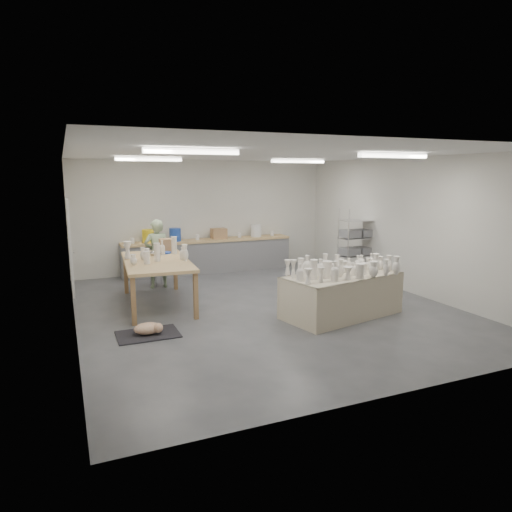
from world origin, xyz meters
name	(u,v)px	position (x,y,z in m)	size (l,w,h in m)	color
room	(257,204)	(-0.11, 0.08, 2.06)	(8.00, 8.02, 3.00)	#424449
back_counter	(208,254)	(-0.01, 3.68, 0.49)	(4.60, 0.60, 1.24)	tan
wire_shelf	(357,243)	(3.20, 1.40, 0.92)	(0.88, 0.48, 1.80)	silver
drying_table	(342,293)	(1.12, -1.07, 0.44)	(2.40, 1.52, 1.16)	olive
work_table	(157,260)	(-1.88, 1.11, 0.92)	(1.41, 2.56, 1.30)	tan
rug	(148,334)	(-2.41, -0.72, 0.01)	(1.00, 0.70, 0.02)	black
cat	(149,328)	(-2.39, -0.74, 0.12)	(0.48, 0.36, 0.19)	white
potter	(157,254)	(-1.61, 2.46, 0.80)	(0.59, 0.38, 1.61)	#91A882
red_stool	(156,273)	(-1.61, 2.73, 0.29)	(0.44, 0.44, 0.32)	red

